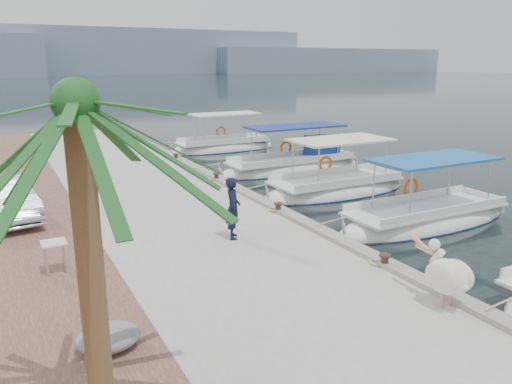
% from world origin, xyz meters
% --- Properties ---
extents(ground, '(400.00, 400.00, 0.00)m').
position_xyz_m(ground, '(0.00, 0.00, 0.00)').
color(ground, black).
rests_on(ground, ground).
extents(concrete_quay, '(6.00, 40.00, 0.50)m').
position_xyz_m(concrete_quay, '(-3.00, 5.00, 0.25)').
color(concrete_quay, '#9A9A95').
rests_on(concrete_quay, ground).
extents(quay_curb, '(0.44, 40.00, 0.12)m').
position_xyz_m(quay_curb, '(-0.22, 5.00, 0.56)').
color(quay_curb, gray).
rests_on(quay_curb, concrete_quay).
extents(cobblestone_strip, '(4.00, 40.00, 0.50)m').
position_xyz_m(cobblestone_strip, '(-8.00, 5.00, 0.25)').
color(cobblestone_strip, brown).
rests_on(cobblestone_strip, ground).
extents(distant_hills, '(330.00, 60.00, 18.00)m').
position_xyz_m(distant_hills, '(29.61, 201.49, 7.61)').
color(distant_hills, gray).
rests_on(distant_hills, ground).
extents(fishing_caique_b, '(7.04, 2.22, 2.83)m').
position_xyz_m(fishing_caique_b, '(4.11, -0.53, 0.12)').
color(fishing_caique_b, white).
rests_on(fishing_caique_b, ground).
extents(fishing_caique_c, '(6.68, 2.47, 2.83)m').
position_xyz_m(fishing_caique_c, '(3.93, 4.17, 0.12)').
color(fishing_caique_c, white).
rests_on(fishing_caique_c, ground).
extents(fishing_caique_d, '(8.01, 2.20, 2.83)m').
position_xyz_m(fishing_caique_d, '(4.70, 8.66, 0.18)').
color(fishing_caique_d, white).
rests_on(fishing_caique_d, ground).
extents(fishing_caique_e, '(6.87, 2.11, 2.83)m').
position_xyz_m(fishing_caique_e, '(4.02, 15.58, 0.13)').
color(fishing_caique_e, white).
rests_on(fishing_caique_e, ground).
extents(mooring_bollards, '(0.28, 20.28, 0.33)m').
position_xyz_m(mooring_bollards, '(-0.35, 1.50, 0.69)').
color(mooring_bollards, black).
rests_on(mooring_bollards, concrete_quay).
extents(pelican, '(0.63, 1.64, 1.27)m').
position_xyz_m(pelican, '(-0.60, -5.52, 1.15)').
color(pelican, tan).
rests_on(pelican, concrete_quay).
extents(fisherman, '(0.62, 0.74, 1.72)m').
position_xyz_m(fisherman, '(-2.65, 0.04, 1.36)').
color(fisherman, black).
rests_on(fisherman, concrete_quay).
extents(date_palm, '(4.60, 4.60, 5.20)m').
position_xyz_m(date_palm, '(-7.33, -5.73, 4.76)').
color(date_palm, brown).
rests_on(date_palm, cobblestone_strip).
extents(parked_car, '(1.94, 4.13, 1.31)m').
position_xyz_m(parked_car, '(-8.10, 4.87, 1.16)').
color(parked_car, silver).
rests_on(parked_car, cobblestone_strip).
extents(tarp_bundle, '(1.10, 0.90, 0.40)m').
position_xyz_m(tarp_bundle, '(-6.89, -3.95, 0.70)').
color(tarp_bundle, slate).
rests_on(tarp_bundle, cobblestone_strip).
extents(folding_table, '(0.55, 0.55, 0.73)m').
position_xyz_m(folding_table, '(-7.28, -0.11, 1.02)').
color(folding_table, silver).
rests_on(folding_table, cobblestone_strip).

